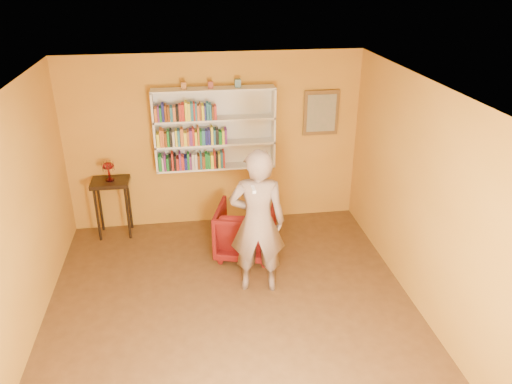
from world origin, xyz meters
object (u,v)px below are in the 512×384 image
at_px(console_table, 111,190).
at_px(bookshelf, 215,128).
at_px(person, 257,222).
at_px(armchair, 246,230).
at_px(ruby_lustre, 108,168).

bearing_deg(console_table, bookshelf, 5.72).
xyz_separation_m(bookshelf, person, (0.38, -1.86, -0.64)).
distance_m(bookshelf, console_table, 1.81).
xyz_separation_m(bookshelf, armchair, (0.33, -1.01, -1.22)).
height_order(console_table, person, person).
distance_m(console_table, armchair, 2.14).
distance_m(armchair, person, 1.03).
height_order(bookshelf, console_table, bookshelf).
distance_m(bookshelf, ruby_lustre, 1.67).
bearing_deg(ruby_lustre, bookshelf, 5.72).
relative_size(ruby_lustre, person, 0.15).
distance_m(bookshelf, armchair, 1.62).
bearing_deg(bookshelf, console_table, -174.28).
distance_m(ruby_lustre, person, 2.60).
xyz_separation_m(console_table, ruby_lustre, (0.00, 0.00, 0.36)).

